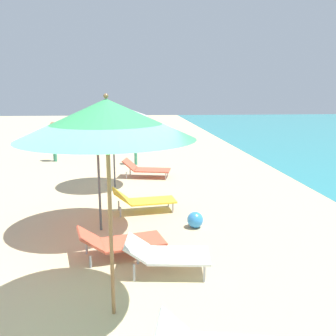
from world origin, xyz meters
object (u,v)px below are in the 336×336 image
Objects in this scene: umbrella_nearest at (107,119)px; umbrella_farthest at (112,110)px; person_walking_far at (135,140)px; beach_ball at (195,220)px; person_walking_mid at (54,137)px; lounger_second_shoreside at (143,200)px; lounger_second_inland at (120,241)px; lounger_farthest_shoreside at (146,168)px; umbrella_second at (97,122)px; lounger_nearest_shoreside at (166,254)px.

umbrella_nearest is 1.09× the size of umbrella_farthest.
person_walking_far is 7.05m from beach_ball.
umbrella_farthest is at bearing -86.14° from person_walking_mid.
lounger_second_inland is (-0.46, -2.31, -0.03)m from lounger_second_shoreside.
person_walking_far reaches higher than beach_ball.
beach_ball is (0.92, -4.65, -0.14)m from lounger_farthest_shoreside.
lounger_farthest_shoreside is 4.74m from beach_ball.
lounger_second_shoreside is at bearing 134.38° from beach_ball.
umbrella_farthest is (-0.33, 6.38, -0.20)m from umbrella_nearest.
umbrella_farthest is 1.57× the size of person_walking_far.
lounger_second_shoreside is at bearing -81.15° from lounger_farthest_shoreside.
lounger_second_inland is 9.60m from person_walking_mid.
lounger_second_inland is at bearing -142.22° from beach_ball.
lounger_second_inland is 8.12m from person_walking_far.
lounger_second_inland is 5.16m from umbrella_farthest.
umbrella_second reaches higher than lounger_second_inland.
umbrella_nearest is 2.57m from lounger_nearest_shoreside.
beach_ball is (0.79, 1.86, -0.15)m from lounger_nearest_shoreside.
umbrella_farthest is at bearing 101.24° from lounger_second_shoreside.
person_walking_far is at bearing 99.56° from lounger_nearest_shoreside.
lounger_nearest_shoreside is at bearing -96.64° from person_walking_mid.
umbrella_nearest is 1.72× the size of person_walking_far.
umbrella_second is 1.64× the size of lounger_second_inland.
lounger_second_shoreside is 2.36m from lounger_second_inland.
beach_ball is at bearing 96.39° from person_walking_far.
lounger_second_inland is at bearing -108.77° from lounger_second_shoreside.
lounger_second_shoreside is 1.56m from beach_ball.
umbrella_nearest is 4.04m from beach_ball.
person_walking_mid is 1.00× the size of person_walking_far.
beach_ball is (1.09, -1.11, -0.14)m from lounger_second_shoreside.
lounger_nearest_shoreside is 0.54× the size of umbrella_second.
lounger_second_shoreside is 0.95× the size of person_walking_far.
umbrella_nearest is 4.59m from lounger_second_shoreside.
beach_ball is (1.25, -6.88, -0.83)m from person_walking_far.
beach_ball is (4.64, -7.87, -0.83)m from person_walking_mid.
person_walking_far is (0.76, 6.83, -1.27)m from umbrella_second.
umbrella_nearest is 7.87m from lounger_farthest_shoreside.
umbrella_nearest reaches higher than lounger_farthest_shoreside.
umbrella_nearest is at bearing -83.39° from lounger_farthest_shoreside.
lounger_second_inland is 0.97× the size of person_walking_far.
person_walking_mid is 3.53m from person_walking_far.
umbrella_second reaches higher than lounger_second_shoreside.
umbrella_second is 5.11m from lounger_farthest_shoreside.
umbrella_nearest reaches higher than beach_ball.
lounger_farthest_shoreside is at bearing 48.88° from umbrella_farthest.
umbrella_farthest is 1.57× the size of person_walking_mid.
lounger_farthest_shoreside is (0.63, 5.84, 0.03)m from lounger_second_inland.
umbrella_farthest is 5.31m from person_walking_mid.
umbrella_farthest reaches higher than lounger_second_inland.
umbrella_second reaches higher than person_walking_far.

